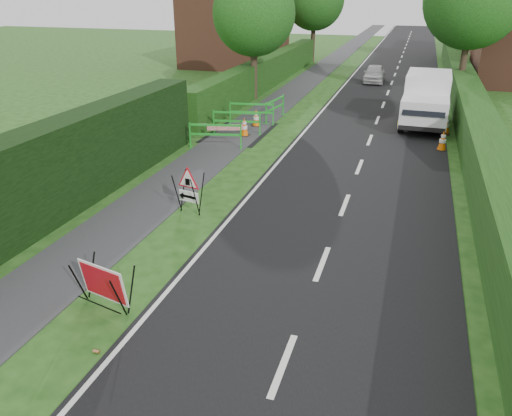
# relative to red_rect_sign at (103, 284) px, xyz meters

# --- Properties ---
(ground) EXTENTS (120.00, 120.00, 0.00)m
(ground) POSITION_rel_red_rect_sign_xyz_m (1.25, 1.95, -0.55)
(ground) COLOR #1B4313
(ground) RESTS_ON ground
(road_surface) EXTENTS (6.00, 90.00, 0.02)m
(road_surface) POSITION_rel_red_rect_sign_xyz_m (3.75, 36.95, -0.54)
(road_surface) COLOR black
(road_surface) RESTS_ON ground
(footpath) EXTENTS (2.00, 90.00, 0.02)m
(footpath) POSITION_rel_red_rect_sign_xyz_m (-1.75, 36.95, -0.54)
(footpath) COLOR #2D2D30
(footpath) RESTS_ON ground
(hedge_west_near) EXTENTS (1.10, 18.00, 2.50)m
(hedge_west_near) POSITION_rel_red_rect_sign_xyz_m (-3.75, 1.95, -0.55)
(hedge_west_near) COLOR black
(hedge_west_near) RESTS_ON ground
(hedge_west_far) EXTENTS (1.00, 24.00, 1.80)m
(hedge_west_far) POSITION_rel_red_rect_sign_xyz_m (-3.75, 23.95, -0.55)
(hedge_west_far) COLOR #14380F
(hedge_west_far) RESTS_ON ground
(hedge_east) EXTENTS (1.20, 50.00, 1.50)m
(hedge_east) POSITION_rel_red_rect_sign_xyz_m (7.75, 17.95, -0.55)
(hedge_east) COLOR #14380F
(hedge_east) RESTS_ON ground
(house_west) EXTENTS (7.50, 7.40, 7.88)m
(house_west) POSITION_rel_red_rect_sign_xyz_m (-8.75, 31.95, 2.35)
(house_west) COLOR brown
(house_west) RESTS_ON ground
(tree_nw) EXTENTS (4.40, 4.40, 6.70)m
(tree_nw) POSITION_rel_red_rect_sign_xyz_m (-3.35, 19.95, 3.94)
(tree_nw) COLOR #2D2116
(tree_nw) RESTS_ON ground
(tree_fw) EXTENTS (4.80, 4.80, 7.24)m
(tree_fw) POSITION_rel_red_rect_sign_xyz_m (-3.35, 35.95, 4.28)
(tree_fw) COLOR #2D2116
(tree_fw) RESTS_ON ground
(tree_fe) EXTENTS (4.20, 4.20, 6.33)m
(tree_fe) POSITION_rel_red_rect_sign_xyz_m (7.65, 39.95, 3.67)
(tree_fe) COLOR #2D2116
(tree_fe) RESTS_ON ground
(red_rect_sign) EXTENTS (1.23, 0.90, 0.95)m
(red_rect_sign) POSITION_rel_red_rect_sign_xyz_m (0.00, 0.00, 0.00)
(red_rect_sign) COLOR black
(red_rect_sign) RESTS_ON ground
(triangle_sign) EXTENTS (0.94, 0.94, 1.16)m
(triangle_sign) POSITION_rel_red_rect_sign_xyz_m (-0.32, 4.58, 0.26)
(triangle_sign) COLOR black
(triangle_sign) RESTS_ON ground
(works_van) EXTENTS (2.08, 4.96, 2.23)m
(works_van) POSITION_rel_red_rect_sign_xyz_m (5.80, 16.79, 0.63)
(works_van) COLOR silver
(works_van) RESTS_ON ground
(traffic_cone_0) EXTENTS (0.38, 0.38, 0.79)m
(traffic_cone_0) POSITION_rel_red_rect_sign_xyz_m (6.53, 12.91, -0.16)
(traffic_cone_0) COLOR black
(traffic_cone_0) RESTS_ON ground
(traffic_cone_1) EXTENTS (0.38, 0.38, 0.79)m
(traffic_cone_1) POSITION_rel_red_rect_sign_xyz_m (6.74, 15.42, -0.16)
(traffic_cone_1) COLOR black
(traffic_cone_1) RESTS_ON ground
(traffic_cone_2) EXTENTS (0.38, 0.38, 0.79)m
(traffic_cone_2) POSITION_rel_red_rect_sign_xyz_m (6.24, 18.39, -0.16)
(traffic_cone_2) COLOR black
(traffic_cone_2) RESTS_ON ground
(traffic_cone_3) EXTENTS (0.38, 0.38, 0.79)m
(traffic_cone_3) POSITION_rel_red_rect_sign_xyz_m (-1.38, 12.53, -0.16)
(traffic_cone_3) COLOR black
(traffic_cone_3) RESTS_ON ground
(traffic_cone_4) EXTENTS (0.38, 0.38, 0.79)m
(traffic_cone_4) POSITION_rel_red_rect_sign_xyz_m (-1.40, 14.20, -0.16)
(traffic_cone_4) COLOR black
(traffic_cone_4) RESTS_ON ground
(ped_barrier_0) EXTENTS (2.09, 0.77, 1.00)m
(ped_barrier_0) POSITION_rel_red_rect_sign_xyz_m (-1.90, 10.54, 0.08)
(ped_barrier_0) COLOR #1B9824
(ped_barrier_0) RESTS_ON ground
(ped_barrier_1) EXTENTS (2.09, 0.67, 1.00)m
(ped_barrier_1) POSITION_rel_red_rect_sign_xyz_m (-1.81, 12.73, 0.08)
(ped_barrier_1) COLOR #1B9824
(ped_barrier_1) RESTS_ON ground
(ped_barrier_2) EXTENTS (2.09, 0.67, 1.00)m
(ped_barrier_2) POSITION_rel_red_rect_sign_xyz_m (-1.72, 14.53, 0.08)
(ped_barrier_2) COLOR #1B9824
(ped_barrier_2) RESTS_ON ground
(ped_barrier_3) EXTENTS (0.64, 2.09, 1.00)m
(ped_barrier_3) POSITION_rel_red_rect_sign_xyz_m (-0.93, 15.69, 0.08)
(ped_barrier_3) COLOR #1B9824
(ped_barrier_3) RESTS_ON ground
(redwhite_plank) EXTENTS (1.44, 0.50, 0.25)m
(redwhite_plank) POSITION_rel_red_rect_sign_xyz_m (-2.06, 12.02, -0.55)
(redwhite_plank) COLOR red
(redwhite_plank) RESTS_ON ground
(litter_can) EXTENTS (0.12, 0.07, 0.07)m
(litter_can) POSITION_rel_red_rect_sign_xyz_m (0.60, -1.22, -0.55)
(litter_can) COLOR #BF7F4C
(litter_can) RESTS_ON ground
(hatchback_car) EXTENTS (1.43, 3.30, 1.11)m
(hatchback_car) POSITION_rel_red_rect_sign_xyz_m (2.57, 27.46, 0.01)
(hatchback_car) COLOR silver
(hatchback_car) RESTS_ON ground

